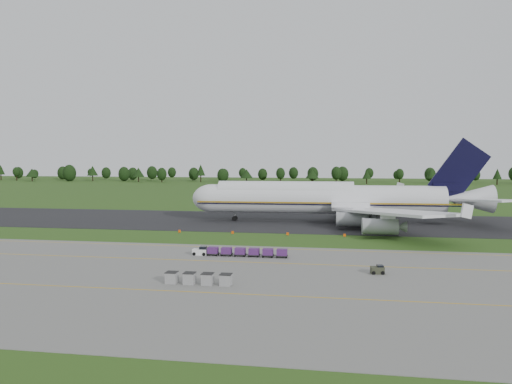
% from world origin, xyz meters
% --- Properties ---
extents(ground, '(600.00, 600.00, 0.00)m').
position_xyz_m(ground, '(0.00, 0.00, 0.00)').
color(ground, '#274715').
rests_on(ground, ground).
extents(apron, '(300.00, 52.00, 0.06)m').
position_xyz_m(apron, '(0.00, -34.00, 0.03)').
color(apron, slate).
rests_on(apron, ground).
extents(taxiway, '(300.00, 40.00, 0.08)m').
position_xyz_m(taxiway, '(0.00, 28.00, 0.04)').
color(taxiway, black).
rests_on(taxiway, ground).
extents(apron_markings, '(300.00, 30.20, 0.01)m').
position_xyz_m(apron_markings, '(0.00, -26.98, 0.06)').
color(apron_markings, '#CD9A0C').
rests_on(apron_markings, apron).
extents(tree_line, '(528.06, 21.51, 11.75)m').
position_xyz_m(tree_line, '(-16.62, 219.07, 6.14)').
color(tree_line, black).
rests_on(tree_line, ground).
extents(aircraft, '(74.84, 73.21, 21.09)m').
position_xyz_m(aircraft, '(15.37, 28.50, 6.02)').
color(aircraft, white).
rests_on(aircraft, ground).
extents(baggage_train, '(15.90, 1.44, 1.39)m').
position_xyz_m(baggage_train, '(0.84, -17.64, 0.81)').
color(baggage_train, white).
rests_on(baggage_train, apron).
extents(utility_cart, '(1.98, 1.37, 1.00)m').
position_xyz_m(utility_cart, '(22.50, -26.78, 0.55)').
color(utility_cart, '#313424').
rests_on(utility_cart, apron).
extents(uld_row, '(8.70, 1.50, 1.48)m').
position_xyz_m(uld_row, '(-0.71, -36.35, 0.81)').
color(uld_row, gray).
rests_on(uld_row, apron).
extents(edge_markers, '(35.94, 0.30, 0.60)m').
position_xyz_m(edge_markers, '(0.80, 6.12, 0.27)').
color(edge_markers, '#F35307').
rests_on(edge_markers, ground).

